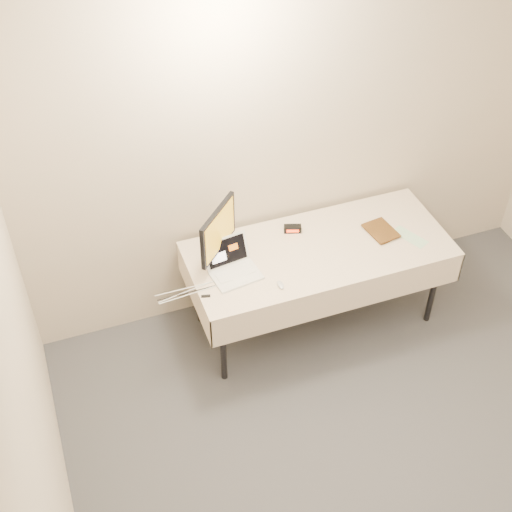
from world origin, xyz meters
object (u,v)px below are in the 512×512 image
object	(u,v)px
table	(319,255)
laptop	(232,265)
monitor	(218,233)
book	(372,223)

from	to	relation	value
table	laptop	bearing A→B (deg)	-178.78
laptop	monitor	xyz separation A→B (m)	(-0.06, 0.11, 0.22)
book	monitor	bearing A→B (deg)	166.32
laptop	monitor	world-z (taller)	monitor
table	laptop	xyz separation A→B (m)	(-0.65, -0.01, 0.11)
table	book	bearing A→B (deg)	-1.13
laptop	monitor	distance (m)	0.25
laptop	book	distance (m)	1.05
table	monitor	bearing A→B (deg)	172.34
table	book	world-z (taller)	book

